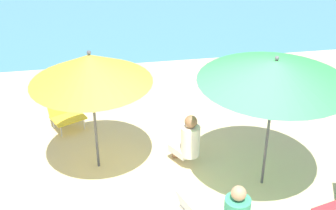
{
  "coord_description": "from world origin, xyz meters",
  "views": [
    {
      "loc": [
        -1.31,
        -4.56,
        4.35
      ],
      "look_at": [
        -0.2,
        1.93,
        0.7
      ],
      "focal_mm": 49.8,
      "sensor_mm": 36.0,
      "label": 1
    }
  ],
  "objects_px": {
    "umbrella_yellow": "(90,69)",
    "beach_chair_b": "(198,209)",
    "umbrella_green": "(275,71)",
    "beach_chair_a": "(65,111)",
    "person_a": "(188,141)"
  },
  "relations": [
    {
      "from": "umbrella_yellow",
      "to": "beach_chair_a",
      "type": "bearing_deg",
      "value": 111.64
    },
    {
      "from": "beach_chair_a",
      "to": "beach_chair_b",
      "type": "xyz_separation_m",
      "value": [
        1.73,
        -2.86,
        0.0
      ]
    },
    {
      "from": "umbrella_yellow",
      "to": "umbrella_green",
      "type": "distance_m",
      "value": 2.51
    },
    {
      "from": "umbrella_green",
      "to": "beach_chair_b",
      "type": "distance_m",
      "value": 2.04
    },
    {
      "from": "umbrella_green",
      "to": "beach_chair_a",
      "type": "relative_size",
      "value": 2.9
    },
    {
      "from": "beach_chair_a",
      "to": "person_a",
      "type": "height_order",
      "value": "person_a"
    },
    {
      "from": "umbrella_yellow",
      "to": "umbrella_green",
      "type": "relative_size",
      "value": 0.95
    },
    {
      "from": "beach_chair_b",
      "to": "beach_chair_a",
      "type": "bearing_deg",
      "value": 101.77
    },
    {
      "from": "beach_chair_b",
      "to": "person_a",
      "type": "height_order",
      "value": "person_a"
    },
    {
      "from": "umbrella_green",
      "to": "beach_chair_a",
      "type": "distance_m",
      "value": 3.88
    },
    {
      "from": "umbrella_yellow",
      "to": "beach_chair_b",
      "type": "xyz_separation_m",
      "value": [
        1.21,
        -1.57,
        -1.35
      ]
    },
    {
      "from": "umbrella_green",
      "to": "person_a",
      "type": "relative_size",
      "value": 2.24
    },
    {
      "from": "umbrella_green",
      "to": "beach_chair_b",
      "type": "bearing_deg",
      "value": -147.2
    },
    {
      "from": "umbrella_green",
      "to": "beach_chair_a",
      "type": "bearing_deg",
      "value": 143.56
    },
    {
      "from": "umbrella_green",
      "to": "person_a",
      "type": "xyz_separation_m",
      "value": [
        -0.99,
        0.62,
        -1.37
      ]
    }
  ]
}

